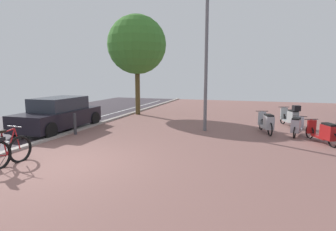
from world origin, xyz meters
name	(u,v)px	position (x,y,z in m)	size (l,w,h in m)	color
ground	(115,170)	(1.43, 0.00, -0.02)	(21.00, 40.00, 0.13)	#362A30
bicycle_foreground	(7,151)	(-1.40, -0.58, 0.41)	(0.70, 1.43, 1.14)	black
scooter_near	(325,132)	(7.07, 4.51, 0.40)	(0.88, 1.73, 0.77)	black
scooter_mid	(291,117)	(6.33, 7.54, 0.48)	(0.83, 1.74, 1.06)	black
scooter_far	(297,126)	(6.33, 5.59, 0.39)	(0.74, 1.71, 0.77)	black
scooter_extra	(267,123)	(5.23, 5.75, 0.43)	(0.72, 1.79, 0.85)	black
parked_car_near	(59,115)	(-3.31, 3.86, 0.66)	(1.82, 4.05, 1.40)	black
lamp_post	(206,53)	(2.75, 5.49, 3.25)	(0.20, 0.52, 5.86)	slate
street_tree	(137,45)	(-1.96, 9.24, 4.08)	(3.41, 3.41, 5.80)	brown
bollard_far	(75,124)	(-2.05, 3.22, 0.42)	(0.12, 0.12, 0.85)	#38383D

